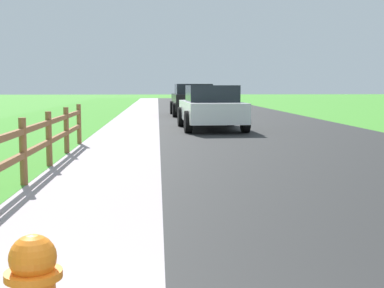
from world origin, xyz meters
The scene contains 7 objects.
ground_plane centered at (0.00, 25.00, 0.00)m, with size 120.00×120.00×0.00m, color #418F2C.
road_asphalt centered at (3.50, 27.00, 0.00)m, with size 7.00×66.00×0.01m, color #292929.
curb_concrete centered at (-3.00, 27.00, 0.00)m, with size 6.00×66.00×0.01m, color #AC9EA3.
grass_verge centered at (-4.50, 27.00, 0.01)m, with size 5.00×66.00×0.00m, color #418F2C.
rail_fence centered at (-2.03, 5.70, 0.58)m, with size 0.11×13.14×1.00m.
parked_suv_white centered at (1.74, 16.42, 0.73)m, with size 2.14×4.42×1.47m.
parked_car_black centered at (1.69, 24.70, 0.78)m, with size 2.22×4.48×1.54m.
Camera 1 is at (-0.05, -1.24, 1.47)m, focal length 49.56 mm.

